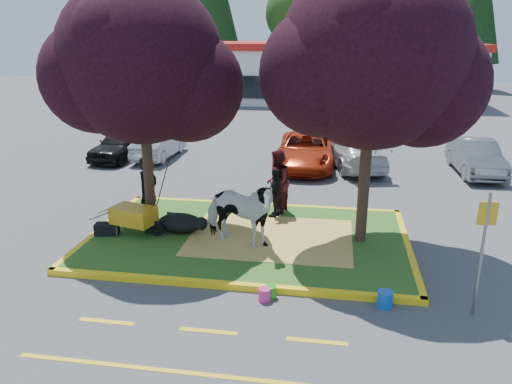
# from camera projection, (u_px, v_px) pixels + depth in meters

# --- Properties ---
(ground) EXTENTS (90.00, 90.00, 0.00)m
(ground) POSITION_uv_depth(u_px,v_px,m) (248.00, 241.00, 13.15)
(ground) COLOR #424244
(ground) RESTS_ON ground
(median_island) EXTENTS (8.00, 5.00, 0.15)m
(median_island) POSITION_uv_depth(u_px,v_px,m) (248.00, 238.00, 13.13)
(median_island) COLOR #275A1C
(median_island) RESTS_ON ground
(curb_near) EXTENTS (8.30, 0.16, 0.15)m
(curb_near) POSITION_uv_depth(u_px,v_px,m) (227.00, 285.00, 10.71)
(curb_near) COLOR yellow
(curb_near) RESTS_ON ground
(curb_far) EXTENTS (8.30, 0.16, 0.15)m
(curb_far) POSITION_uv_depth(u_px,v_px,m) (263.00, 206.00, 15.55)
(curb_far) COLOR yellow
(curb_far) RESTS_ON ground
(curb_left) EXTENTS (0.16, 5.30, 0.15)m
(curb_left) POSITION_uv_depth(u_px,v_px,m) (103.00, 229.00, 13.75)
(curb_left) COLOR yellow
(curb_left) RESTS_ON ground
(curb_right) EXTENTS (0.16, 5.30, 0.15)m
(curb_right) POSITION_uv_depth(u_px,v_px,m) (408.00, 249.00, 12.51)
(curb_right) COLOR yellow
(curb_right) RESTS_ON ground
(straw_bedding) EXTENTS (4.20, 3.00, 0.01)m
(straw_bedding) POSITION_uv_depth(u_px,v_px,m) (271.00, 237.00, 13.02)
(straw_bedding) COLOR #DAC159
(straw_bedding) RESTS_ON median_island
(tree_purple_left) EXTENTS (5.06, 4.20, 6.51)m
(tree_purple_left) POSITION_uv_depth(u_px,v_px,m) (142.00, 69.00, 12.59)
(tree_purple_left) COLOR black
(tree_purple_left) RESTS_ON median_island
(tree_purple_right) EXTENTS (5.30, 4.40, 6.82)m
(tree_purple_right) POSITION_uv_depth(u_px,v_px,m) (373.00, 64.00, 11.47)
(tree_purple_right) COLOR black
(tree_purple_right) RESTS_ON median_island
(fire_lane_stripe_a) EXTENTS (1.10, 0.12, 0.01)m
(fire_lane_stripe_a) POSITION_uv_depth(u_px,v_px,m) (107.00, 321.00, 9.51)
(fire_lane_stripe_a) COLOR yellow
(fire_lane_stripe_a) RESTS_ON ground
(fire_lane_stripe_b) EXTENTS (1.10, 0.12, 0.01)m
(fire_lane_stripe_b) POSITION_uv_depth(u_px,v_px,m) (208.00, 331.00, 9.21)
(fire_lane_stripe_b) COLOR yellow
(fire_lane_stripe_b) RESTS_ON ground
(fire_lane_stripe_c) EXTENTS (1.10, 0.12, 0.01)m
(fire_lane_stripe_c) POSITION_uv_depth(u_px,v_px,m) (317.00, 341.00, 8.91)
(fire_lane_stripe_c) COLOR yellow
(fire_lane_stripe_c) RESTS_ON ground
(fire_lane_long) EXTENTS (6.00, 0.10, 0.01)m
(fire_lane_long) POSITION_uv_depth(u_px,v_px,m) (190.00, 373.00, 8.08)
(fire_lane_long) COLOR yellow
(fire_lane_long) RESTS_ON ground
(retail_building) EXTENTS (20.40, 8.40, 4.40)m
(retail_building) POSITION_uv_depth(u_px,v_px,m) (337.00, 72.00, 38.42)
(retail_building) COLOR silver
(retail_building) RESTS_ON ground
(treeline) EXTENTS (46.58, 7.80, 14.63)m
(treeline) POSITION_uv_depth(u_px,v_px,m) (332.00, 2.00, 45.88)
(treeline) COLOR black
(treeline) RESTS_ON ground
(cow) EXTENTS (2.22, 1.48, 1.72)m
(cow) POSITION_uv_depth(u_px,v_px,m) (239.00, 213.00, 12.28)
(cow) COLOR silver
(cow) RESTS_ON median_island
(calf) EXTENTS (1.22, 0.71, 0.52)m
(calf) POSITION_uv_depth(u_px,v_px,m) (180.00, 223.00, 13.28)
(calf) COLOR black
(calf) RESTS_ON median_island
(handler) EXTENTS (0.63, 0.77, 1.82)m
(handler) POSITION_uv_depth(u_px,v_px,m) (148.00, 189.00, 13.93)
(handler) COLOR black
(handler) RESTS_ON median_island
(visitor_a) EXTENTS (0.86, 1.03, 1.89)m
(visitor_a) POSITION_uv_depth(u_px,v_px,m) (277.00, 182.00, 14.51)
(visitor_a) COLOR #3F1215
(visitor_a) RESTS_ON median_island
(visitor_b) EXTENTS (0.60, 0.92, 1.45)m
(visitor_b) POSITION_uv_depth(u_px,v_px,m) (276.00, 193.00, 14.24)
(visitor_b) COLOR black
(visitor_b) RESTS_ON median_island
(wheelbarrow) EXTENTS (2.01, 0.93, 0.76)m
(wheelbarrow) POSITION_uv_depth(u_px,v_px,m) (134.00, 216.00, 13.05)
(wheelbarrow) COLOR black
(wheelbarrow) RESTS_ON median_island
(gear_bag_dark) EXTENTS (0.65, 0.43, 0.31)m
(gear_bag_dark) POSITION_uv_depth(u_px,v_px,m) (107.00, 229.00, 13.16)
(gear_bag_dark) COLOR black
(gear_bag_dark) RESTS_ON median_island
(gear_bag_green) EXTENTS (0.54, 0.42, 0.25)m
(gear_bag_green) POSITION_uv_depth(u_px,v_px,m) (154.00, 227.00, 13.38)
(gear_bag_green) COLOR black
(gear_bag_green) RESTS_ON median_island
(sign_post) EXTENTS (0.35, 0.06, 2.51)m
(sign_post) POSITION_uv_depth(u_px,v_px,m) (483.00, 242.00, 9.28)
(sign_post) COLOR slate
(sign_post) RESTS_ON ground
(bucket_green) EXTENTS (0.31, 0.31, 0.26)m
(bucket_green) POSITION_uv_depth(u_px,v_px,m) (271.00, 292.00, 10.34)
(bucket_green) COLOR #22A018
(bucket_green) RESTS_ON ground
(bucket_pink) EXTENTS (0.30, 0.30, 0.27)m
(bucket_pink) POSITION_uv_depth(u_px,v_px,m) (264.00, 295.00, 10.22)
(bucket_pink) COLOR #D42F7F
(bucket_pink) RESTS_ON ground
(bucket_blue) EXTENTS (0.41, 0.41, 0.34)m
(bucket_blue) POSITION_uv_depth(u_px,v_px,m) (385.00, 299.00, 9.97)
(bucket_blue) COLOR blue
(bucket_blue) RESTS_ON ground
(car_black) EXTENTS (1.89, 3.86, 1.27)m
(car_black) POSITION_uv_depth(u_px,v_px,m) (121.00, 144.00, 21.44)
(car_black) COLOR black
(car_black) RESTS_ON ground
(car_silver) EXTENTS (1.39, 3.68, 1.20)m
(car_silver) POSITION_uv_depth(u_px,v_px,m) (159.00, 144.00, 21.58)
(car_silver) COLOR gray
(car_silver) RESTS_ON ground
(car_red) EXTENTS (2.29, 4.94, 1.37)m
(car_red) POSITION_uv_depth(u_px,v_px,m) (306.00, 150.00, 20.16)
(car_red) COLOR #AB290E
(car_red) RESTS_ON ground
(car_white) EXTENTS (2.76, 4.78, 1.30)m
(car_white) POSITION_uv_depth(u_px,v_px,m) (355.00, 152.00, 20.03)
(car_white) COLOR silver
(car_white) RESTS_ON ground
(car_grey) EXTENTS (1.53, 4.02, 1.31)m
(car_grey) POSITION_uv_depth(u_px,v_px,m) (476.00, 157.00, 19.16)
(car_grey) COLOR #55585C
(car_grey) RESTS_ON ground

